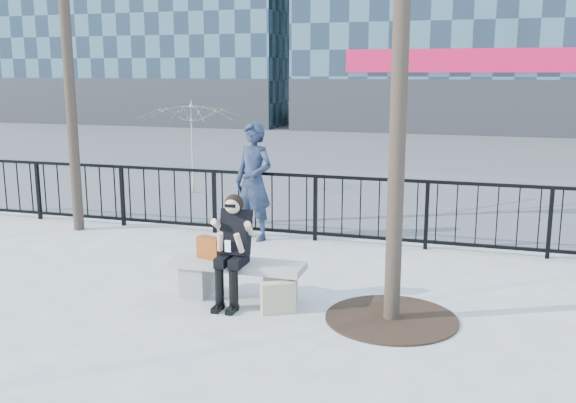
# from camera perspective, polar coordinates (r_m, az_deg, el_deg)

# --- Properties ---
(ground) EXTENTS (120.00, 120.00, 0.00)m
(ground) POSITION_cam_1_polar(r_m,az_deg,el_deg) (8.01, -4.46, -8.66)
(ground) COLOR #979692
(ground) RESTS_ON ground
(street_surface) EXTENTS (60.00, 23.00, 0.01)m
(street_surface) POSITION_cam_1_polar(r_m,az_deg,el_deg) (22.34, 9.71, 4.27)
(street_surface) COLOR #474747
(street_surface) RESTS_ON ground
(railing) EXTENTS (14.00, 0.06, 1.10)m
(railing) POSITION_cam_1_polar(r_m,az_deg,el_deg) (10.60, 1.40, -0.49)
(railing) COLOR black
(railing) RESTS_ON ground
(tree_grate) EXTENTS (1.50, 1.50, 0.02)m
(tree_grate) POSITION_cam_1_polar(r_m,az_deg,el_deg) (7.47, 9.17, -10.22)
(tree_grate) COLOR black
(tree_grate) RESTS_ON ground
(bench_main) EXTENTS (1.65, 0.46, 0.49)m
(bench_main) POSITION_cam_1_polar(r_m,az_deg,el_deg) (7.92, -4.49, -6.62)
(bench_main) COLOR gray
(bench_main) RESTS_ON ground
(seated_woman) EXTENTS (0.50, 0.64, 1.34)m
(seated_woman) POSITION_cam_1_polar(r_m,az_deg,el_deg) (7.67, -4.97, -4.35)
(seated_woman) COLOR black
(seated_woman) RESTS_ON ground
(handbag) EXTENTS (0.36, 0.24, 0.27)m
(handbag) POSITION_cam_1_polar(r_m,az_deg,el_deg) (7.98, -6.92, -4.11)
(handbag) COLOR #953E12
(handbag) RESTS_ON bench_main
(shopping_bag) EXTENTS (0.41, 0.32, 0.37)m
(shopping_bag) POSITION_cam_1_polar(r_m,az_deg,el_deg) (7.51, -0.90, -8.55)
(shopping_bag) COLOR beige
(shopping_bag) RESTS_ON ground
(standing_man) EXTENTS (0.82, 0.67, 1.95)m
(standing_man) POSITION_cam_1_polar(r_m,az_deg,el_deg) (10.58, -3.05, 1.78)
(standing_man) COLOR black
(standing_man) RESTS_ON ground
(vendor_umbrella) EXTENTS (2.63, 2.67, 2.12)m
(vendor_umbrella) POSITION_cam_1_polar(r_m,az_deg,el_deg) (14.75, -8.58, 4.77)
(vendor_umbrella) COLOR yellow
(vendor_umbrella) RESTS_ON ground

